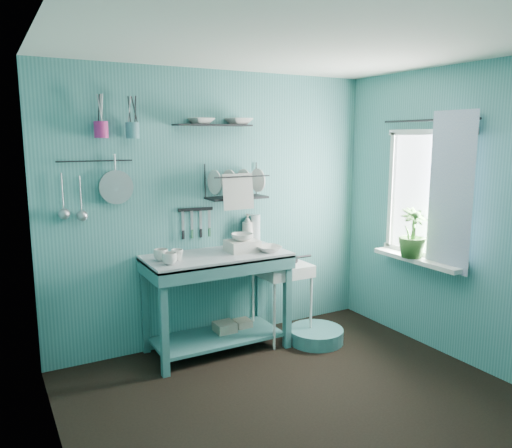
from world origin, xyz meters
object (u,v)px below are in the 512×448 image
floor_basin (316,335)px  storage_tin_small (242,330)px  mug_right (161,255)px  water_bottle (256,229)px  colander (116,187)px  potted_plant (412,233)px  utensil_cup_magenta (101,130)px  mug_mid (177,255)px  dish_rack (237,181)px  hotplate_stand (281,301)px  soap_bottle (247,229)px  work_counter (217,302)px  wash_tub (242,246)px  mug_left (170,259)px  utensil_cup_teal (132,130)px  storage_tin_large (225,334)px  frying_pan (282,259)px

floor_basin → storage_tin_small: bearing=147.1°
mug_right → water_bottle: size_ratio=0.44×
colander → potted_plant: colander is taller
utensil_cup_magenta → floor_basin: (1.78, -0.49, -1.90)m
mug_mid → dish_rack: 0.90m
mug_mid → mug_right: bearing=153.4°
colander → storage_tin_small: colander is taller
dish_rack → utensil_cup_magenta: size_ratio=4.23×
hotplate_stand → storage_tin_small: bearing=170.4°
utensil_cup_magenta → potted_plant: bearing=-20.5°
soap_bottle → dish_rack: (-0.14, -0.05, 0.47)m
work_counter → floor_basin: 1.01m
wash_tub → hotplate_stand: size_ratio=0.38×
work_counter → floor_basin: bearing=-22.5°
water_bottle → storage_tin_small: water_bottle is taller
mug_left → wash_tub: 0.74m
utensil_cup_magenta → floor_basin: 2.65m
mug_left → floor_basin: size_ratio=0.24×
mug_mid → floor_basin: mug_mid is taller
utensil_cup_teal → colander: 0.48m
mug_right → water_bottle: 1.05m
work_counter → dish_rack: dish_rack is taller
work_counter → mug_right: mug_right is taller
utensil_cup_magenta → storage_tin_large: (0.99, -0.15, -1.85)m
mug_left → water_bottle: (1.00, 0.38, 0.09)m
storage_tin_small → mug_right: bearing=-174.3°
mug_right → storage_tin_large: (0.60, 0.05, -0.83)m
wash_tub → utensil_cup_magenta: size_ratio=2.15×
mug_mid → storage_tin_small: (0.68, 0.14, -0.84)m
hotplate_stand → storage_tin_large: 0.62m
dish_rack → potted_plant: 1.66m
soap_bottle → hotplate_stand: bearing=-46.7°
mug_right → mug_left: bearing=-82.9°
mug_mid → utensil_cup_teal: size_ratio=0.77×
utensil_cup_teal → storage_tin_small: size_ratio=0.65×
mug_right → utensil_cup_magenta: (-0.39, 0.20, 1.02)m
frying_pan → utensil_cup_teal: bearing=169.3°
utensil_cup_magenta → work_counter: bearing=-12.5°
wash_tub → utensil_cup_teal: 1.37m
work_counter → soap_bottle: (0.42, 0.20, 0.60)m
work_counter → mug_mid: (-0.38, -0.06, 0.49)m
potted_plant → work_counter: bearing=155.3°
mug_mid → wash_tub: 0.63m
frying_pan → utensil_cup_magenta: 1.97m
mug_mid → hotplate_stand: size_ratio=0.14×
wash_tub → floor_basin: size_ratio=0.55×
soap_bottle → storage_tin_small: (-0.12, -0.12, -0.94)m
storage_tin_small → mug_left: bearing=-162.9°
work_counter → colander: size_ratio=4.50×
potted_plant → floor_basin: bearing=148.6°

